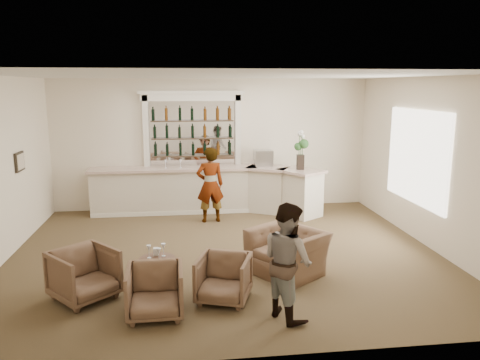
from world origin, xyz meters
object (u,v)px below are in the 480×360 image
Objects in this scene: armchair_left at (84,274)px; armchair_right at (224,279)px; bar_counter at (208,190)px; flower_vase at (301,148)px; armchair_far at (287,252)px; armchair_center at (155,291)px; guest at (287,261)px; cocktail_table at (158,274)px; espresso_machine at (263,158)px; sommelier at (210,185)px.

armchair_right is at bearing -49.95° from armchair_left.
bar_counter is 6.09× the size of flower_vase.
armchair_far reaches higher than armchair_right.
armchair_left is at bearing -114.23° from bar_counter.
armchair_left reaches higher than armchair_far.
armchair_right is at bearing -117.11° from flower_vase.
armchair_left reaches higher than armchair_center.
armchair_left is at bearing 47.58° from guest.
cocktail_table is 0.74× the size of armchair_center.
flower_vase reaches higher than guest.
cocktail_table is at bearing 170.35° from armchair_right.
armchair_far is at bearing 29.13° from armchair_center.
cocktail_table is 1.29× the size of espresso_machine.
espresso_machine is (0.31, 4.16, 0.96)m from armchair_far.
armchair_left is 5.99m from espresso_machine.
sommelier is at bearing -89.04° from bar_counter.
armchair_far is at bearing 9.82° from cocktail_table.
armchair_left reaches higher than cocktail_table.
armchair_center is 2.47m from armchair_far.
flower_vase is at bearing 54.68° from armchair_center.
flower_vase is at bearing -41.38° from guest.
armchair_far is at bearing -96.15° from espresso_machine.
armchair_left is (-2.11, -3.82, -0.49)m from sommelier.
armchair_far is 2.58× the size of espresso_machine.
armchair_left is at bearing -169.87° from armchair_right.
bar_counter is 5.41m from armchair_center.
flower_vase is (2.26, 4.42, 1.32)m from armchair_right.
sommelier is 1.87× the size of flower_vase.
armchair_left is (-2.86, 0.88, -0.42)m from guest.
sommelier is (1.05, 3.60, 0.63)m from cocktail_table.
cocktail_table is at bearing -120.39° from espresso_machine.
guest is at bearing 91.69° from sommelier.
armchair_right is 1.70× the size of espresso_machine.
sommelier is 1.74m from espresso_machine.
cocktail_table is at bearing 66.29° from sommelier.
guest reaches higher than espresso_machine.
armchair_center is at bearing 69.49° from sommelier.
sommelier is 4.77m from guest.
guest is (0.75, -4.71, -0.07)m from sommelier.
bar_counter is 3.26× the size of sommelier.
sommelier is (0.01, -0.84, 0.30)m from bar_counter.
armchair_left is at bearing -115.85° from armchair_far.
espresso_machine is (1.40, 0.93, 0.46)m from sommelier.
armchair_far is at bearing -30.75° from armchair_left.
espresso_machine is at bearing -31.82° from guest.
espresso_machine is (3.51, 4.75, 0.95)m from armchair_left.
cocktail_table is 3.80m from sommelier.
flower_vase reaches higher than armchair_right.
armchair_far is (3.20, 0.60, -0.01)m from armchair_left.
armchair_far is (2.14, 1.24, 0.02)m from armchair_center.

